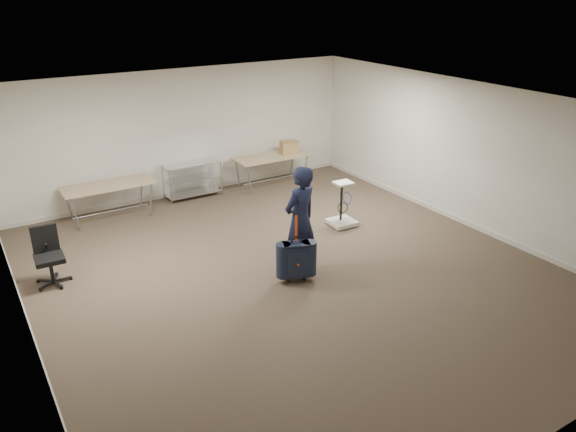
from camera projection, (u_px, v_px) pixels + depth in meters
ground at (293, 273)px, 9.32m from camera, size 9.00×9.00×0.00m
room_shell at (253, 240)px, 10.38m from camera, size 8.00×9.00×9.00m
folding_table_left at (108, 187)px, 11.23m from camera, size 1.80×0.75×0.73m
folding_table_right at (272, 158)px, 13.08m from camera, size 1.80×0.75×0.73m
wire_shelf at (192, 178)px, 12.44m from camera, size 1.22×0.47×0.80m
person at (300, 220)px, 9.07m from camera, size 0.76×0.60×1.82m
suitcase at (296, 260)px, 8.92m from camera, size 0.48×0.37×1.15m
office_chair at (51, 267)px, 8.92m from camera, size 0.57×0.57×0.94m
equipment_cart at (342, 214)px, 11.08m from camera, size 0.51×0.51×0.90m
cardboard_box at (289, 147)px, 13.20m from camera, size 0.45×0.38×0.30m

